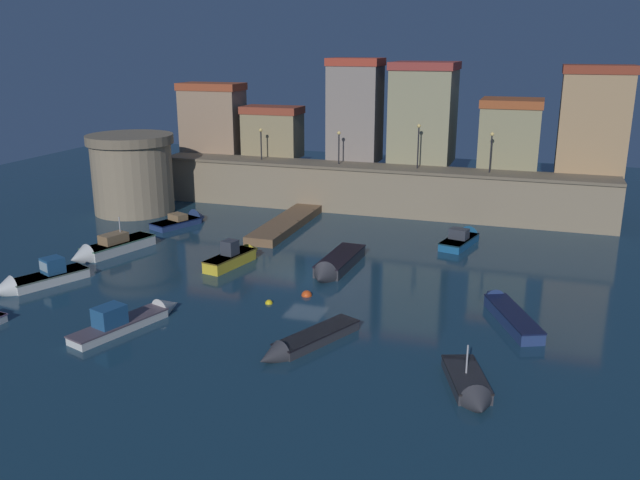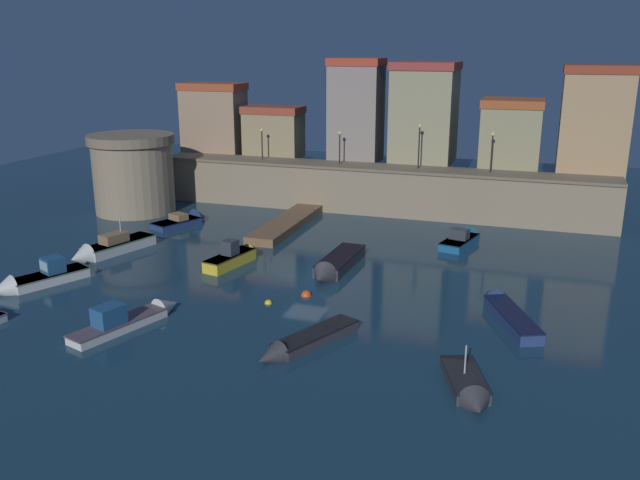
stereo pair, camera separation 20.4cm
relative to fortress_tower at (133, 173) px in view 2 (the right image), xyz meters
The scene contains 21 objects.
ground_plane 24.15m from the fortress_tower, 29.86° to the right, with size 101.82×101.82×0.00m, color #19384C.
quay_wall 21.82m from the fortress_tower, 17.94° to the left, with size 41.04×3.57×4.23m.
old_town_backdrop 25.59m from the fortress_tower, 24.76° to the left, with size 41.57×6.13×9.48m.
fortress_tower is the anchor object (origin of this frame).
pier_dock 15.42m from the fortress_tower, ahead, with size 2.41×11.75×0.70m.
quay_lamp_0 12.12m from the fortress_tower, 34.57° to the left, with size 0.32×0.32×2.92m.
quay_lamp_1 18.78m from the fortress_tower, 21.14° to the left, with size 0.32×0.32×2.96m.
quay_lamp_2 25.63m from the fortress_tower, 15.29° to the left, with size 0.32×0.32×3.85m.
quay_lamp_3 31.55m from the fortress_tower, 12.33° to the left, with size 0.32×0.32×3.40m.
moored_boat_0 24.59m from the fortress_tower, 24.50° to the right, with size 2.05×7.37×1.67m.
moored_boat_1 7.68m from the fortress_tower, 20.39° to the right, with size 3.58×5.46×1.68m.
moored_boat_2 29.78m from the fortress_tower, ahead, with size 2.87×5.69×1.84m.
moored_boat_3 36.81m from the fortress_tower, 23.56° to the right, with size 4.02×6.96×1.23m.
moored_boat_4 32.77m from the fortress_tower, 42.32° to the right, with size 3.92×6.51×1.25m.
moored_boat_5 40.61m from the fortress_tower, 36.28° to the right, with size 2.95×4.93×2.34m.
moored_boat_6 26.64m from the fortress_tower, 57.07° to the right, with size 3.41×7.03×1.95m.
moored_boat_7 19.90m from the fortress_tower, 74.70° to the right, with size 4.00×6.19×2.10m.
moored_boat_8 18.83m from the fortress_tower, 35.35° to the right, with size 2.39×5.70×2.02m.
moored_boat_9 13.39m from the fortress_tower, 65.24° to the right, with size 3.62×7.12×3.01m.
mooring_buoy_0 26.80m from the fortress_tower, 34.44° to the right, with size 0.65×0.65×0.65m, color #EA4C19.
mooring_buoy_1 26.60m from the fortress_tower, 39.92° to the right, with size 0.45×0.45×0.45m, color yellow.
Camera 2 is at (14.04, -38.63, 14.66)m, focal length 37.32 mm.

